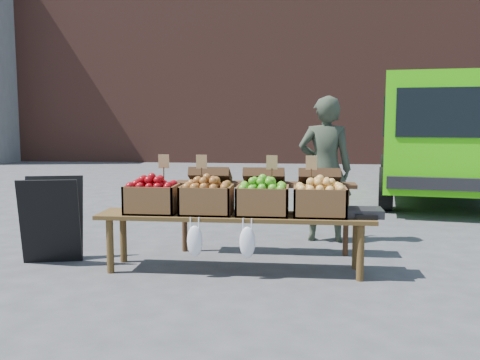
# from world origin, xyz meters

# --- Properties ---
(ground) EXTENTS (80.00, 80.00, 0.00)m
(ground) POSITION_xyz_m (0.00, 0.00, 0.00)
(ground) COLOR #464749
(brick_building) EXTENTS (24.00, 4.00, 10.00)m
(brick_building) POSITION_xyz_m (0.00, 15.00, 5.00)
(brick_building) COLOR brown
(brick_building) RESTS_ON ground
(delivery_van) EXTENTS (3.00, 5.21, 2.20)m
(delivery_van) POSITION_xyz_m (2.30, 5.47, 1.10)
(delivery_van) COLOR #3DDC09
(delivery_van) RESTS_ON ground
(vendor) EXTENTS (0.66, 0.45, 1.77)m
(vendor) POSITION_xyz_m (-0.01, 1.82, 0.89)
(vendor) COLOR #2F392A
(vendor) RESTS_ON ground
(chalkboard_sign) EXTENTS (0.66, 0.46, 0.91)m
(chalkboard_sign) POSITION_xyz_m (-2.90, 0.52, 0.45)
(chalkboard_sign) COLOR black
(chalkboard_sign) RESTS_ON ground
(back_table) EXTENTS (2.10, 0.44, 1.04)m
(back_table) POSITION_xyz_m (-0.71, 1.11, 0.52)
(back_table) COLOR #3B2414
(back_table) RESTS_ON ground
(display_bench) EXTENTS (2.70, 0.56, 0.57)m
(display_bench) POSITION_xyz_m (-0.96, 0.39, 0.28)
(display_bench) COLOR #4F3819
(display_bench) RESTS_ON ground
(crate_golden_apples) EXTENTS (0.50, 0.40, 0.28)m
(crate_golden_apples) POSITION_xyz_m (-1.78, 0.39, 0.71)
(crate_golden_apples) COLOR maroon
(crate_golden_apples) RESTS_ON display_bench
(crate_russet_pears) EXTENTS (0.50, 0.40, 0.28)m
(crate_russet_pears) POSITION_xyz_m (-1.23, 0.39, 0.71)
(crate_russet_pears) COLOR #AF6228
(crate_russet_pears) RESTS_ON display_bench
(crate_red_apples) EXTENTS (0.50, 0.40, 0.28)m
(crate_red_apples) POSITION_xyz_m (-0.68, 0.39, 0.71)
(crate_red_apples) COLOR #439F1B
(crate_red_apples) RESTS_ON display_bench
(crate_green_apples) EXTENTS (0.50, 0.40, 0.28)m
(crate_green_apples) POSITION_xyz_m (-0.13, 0.39, 0.71)
(crate_green_apples) COLOR gold
(crate_green_apples) RESTS_ON display_bench
(weighing_scale) EXTENTS (0.34, 0.30, 0.08)m
(weighing_scale) POSITION_xyz_m (0.29, 0.39, 0.61)
(weighing_scale) COLOR black
(weighing_scale) RESTS_ON display_bench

